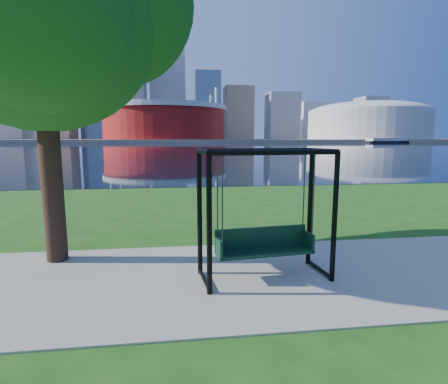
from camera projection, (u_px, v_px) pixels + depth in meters
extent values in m
plane|color=#1E5114|center=(228.00, 268.00, 7.13)|extent=(900.00, 900.00, 0.00)
cube|color=#9E937F|center=(232.00, 277.00, 6.63)|extent=(120.00, 4.00, 0.03)
cube|color=black|center=(182.00, 147.00, 107.11)|extent=(900.00, 180.00, 0.02)
cube|color=#937F60|center=(180.00, 140.00, 306.94)|extent=(900.00, 228.00, 2.00)
cylinder|color=maroon|center=(165.00, 123.00, 234.26)|extent=(80.00, 80.00, 22.00)
cylinder|color=silver|center=(164.00, 108.00, 232.81)|extent=(83.00, 83.00, 3.00)
cylinder|color=silver|center=(211.00, 117.00, 256.27)|extent=(2.00, 2.00, 32.00)
cylinder|color=silver|center=(119.00, 117.00, 247.97)|extent=(2.00, 2.00, 32.00)
cylinder|color=silver|center=(108.00, 113.00, 210.72)|extent=(2.00, 2.00, 32.00)
cylinder|color=silver|center=(216.00, 114.00, 219.02)|extent=(2.00, 2.00, 32.00)
cylinder|color=beige|center=(367.00, 125.00, 252.69)|extent=(84.00, 84.00, 20.00)
ellipsoid|color=beige|center=(368.00, 113.00, 251.32)|extent=(84.00, 84.00, 15.12)
cube|color=gray|center=(9.00, 101.00, 288.34)|extent=(28.00, 28.00, 62.00)
cube|color=#998466|center=(54.00, 84.00, 281.60)|extent=(26.00, 26.00, 88.00)
cube|color=slate|center=(99.00, 85.00, 309.36)|extent=(30.00, 24.00, 95.00)
cube|color=gray|center=(131.00, 96.00, 295.29)|extent=(24.00, 24.00, 72.00)
cube|color=silver|center=(168.00, 96.00, 327.87)|extent=(32.00, 28.00, 80.00)
cube|color=slate|center=(207.00, 106.00, 309.45)|extent=(22.00, 22.00, 58.00)
cube|color=#998466|center=(238.00, 113.00, 328.70)|extent=(26.00, 26.00, 48.00)
cube|color=gray|center=(282.00, 116.00, 324.40)|extent=(28.00, 24.00, 42.00)
cube|color=silver|center=(313.00, 121.00, 354.40)|extent=(30.00, 26.00, 36.00)
cube|color=gray|center=(370.00, 118.00, 340.80)|extent=(24.00, 24.00, 40.00)
cube|color=#998466|center=(398.00, 123.00, 361.16)|extent=(26.00, 26.00, 32.00)
sphere|color=#998466|center=(50.00, 22.00, 274.38)|extent=(10.00, 10.00, 10.00)
cylinder|color=black|center=(209.00, 226.00, 5.72)|extent=(0.10, 0.10, 2.39)
cylinder|color=black|center=(335.00, 219.00, 6.25)|extent=(0.10, 0.10, 2.39)
cylinder|color=black|center=(200.00, 214.00, 6.61)|extent=(0.10, 0.10, 2.39)
cylinder|color=black|center=(310.00, 209.00, 7.15)|extent=(0.10, 0.10, 2.39)
cylinder|color=black|center=(276.00, 152.00, 5.80)|extent=(2.29, 0.35, 0.09)
cylinder|color=black|center=(258.00, 151.00, 6.70)|extent=(2.29, 0.35, 0.09)
cylinder|color=black|center=(203.00, 152.00, 5.98)|extent=(0.20, 0.94, 0.09)
cylinder|color=black|center=(205.00, 280.00, 6.33)|extent=(0.18, 0.94, 0.07)
cylinder|color=black|center=(324.00, 151.00, 6.52)|extent=(0.20, 0.94, 0.09)
cylinder|color=black|center=(319.00, 269.00, 6.87)|extent=(0.18, 0.94, 0.07)
cube|color=black|center=(265.00, 252.00, 6.53)|extent=(1.86, 0.67, 0.06)
cube|color=black|center=(261.00, 237.00, 6.69)|extent=(1.82, 0.25, 0.40)
cube|color=black|center=(219.00, 248.00, 6.31)|extent=(0.10, 0.47, 0.35)
cube|color=black|center=(308.00, 241.00, 6.72)|extent=(0.10, 0.47, 0.35)
cylinder|color=#3A393F|center=(222.00, 199.00, 5.99)|extent=(0.03, 0.03, 1.51)
cylinder|color=#3A393F|center=(313.00, 196.00, 6.39)|extent=(0.03, 0.03, 1.51)
cylinder|color=#3A393F|center=(217.00, 196.00, 6.36)|extent=(0.03, 0.03, 1.51)
cylinder|color=#3A393F|center=(304.00, 192.00, 6.76)|extent=(0.03, 0.03, 1.51)
cylinder|color=black|center=(50.00, 161.00, 7.23)|extent=(0.43, 0.43, 4.32)
sphere|color=#1A5117|center=(39.00, 9.00, 6.78)|extent=(4.71, 4.71, 4.71)
sphere|color=#1A5117|center=(111.00, 3.00, 7.46)|extent=(3.53, 3.53, 3.53)
sphere|color=#1A5117|center=(41.00, 18.00, 5.84)|extent=(3.14, 3.14, 3.14)
cube|color=black|center=(385.00, 142.00, 201.38)|extent=(29.12, 12.97, 1.13)
cube|color=silver|center=(385.00, 139.00, 201.16)|extent=(23.31, 10.47, 1.69)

